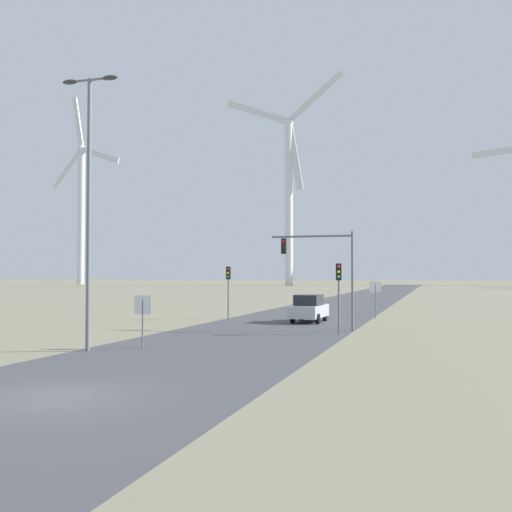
{
  "coord_description": "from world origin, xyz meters",
  "views": [
    {
      "loc": [
        9.51,
        -13.42,
        3.21
      ],
      "look_at": [
        0.0,
        17.82,
        4.18
      ],
      "focal_mm": 42.0,
      "sensor_mm": 36.0,
      "label": 1
    }
  ],
  "objects_px": {
    "streetlamp": "(89,183)",
    "car_approaching": "(309,308)",
    "traffic_light_post_near_right": "(339,282)",
    "wind_turbine_left": "(289,184)",
    "stop_sign_near": "(143,311)",
    "traffic_light_post_near_left": "(228,281)",
    "wind_turbine_far_left": "(81,201)",
    "stop_sign_far": "(375,293)",
    "traffic_light_mast_overhead": "(323,259)"
  },
  "relations": [
    {
      "from": "wind_turbine_left",
      "to": "car_approaching",
      "type": "bearing_deg",
      "value": -75.64
    },
    {
      "from": "car_approaching",
      "to": "wind_turbine_left",
      "type": "xyz_separation_m",
      "value": [
        -30.74,
        120.05,
        26.97
      ]
    },
    {
      "from": "stop_sign_far",
      "to": "wind_turbine_far_left",
      "type": "bearing_deg",
      "value": 130.69
    },
    {
      "from": "streetlamp",
      "to": "traffic_light_post_near_right",
      "type": "distance_m",
      "value": 14.06
    },
    {
      "from": "wind_turbine_far_left",
      "to": "traffic_light_mast_overhead",
      "type": "bearing_deg",
      "value": -52.06
    },
    {
      "from": "traffic_light_post_near_right",
      "to": "wind_turbine_far_left",
      "type": "relative_size",
      "value": 0.06
    },
    {
      "from": "stop_sign_near",
      "to": "wind_turbine_left",
      "type": "bearing_deg",
      "value": 101.15
    },
    {
      "from": "stop_sign_far",
      "to": "car_approaching",
      "type": "height_order",
      "value": "stop_sign_far"
    },
    {
      "from": "car_approaching",
      "to": "streetlamp",
      "type": "bearing_deg",
      "value": -108.38
    },
    {
      "from": "stop_sign_far",
      "to": "wind_turbine_left",
      "type": "distance_m",
      "value": 123.5
    },
    {
      "from": "streetlamp",
      "to": "wind_turbine_far_left",
      "type": "bearing_deg",
      "value": 123.39
    },
    {
      "from": "stop_sign_far",
      "to": "wind_turbine_far_left",
      "type": "xyz_separation_m",
      "value": [
        -102.65,
        119.4,
        24.3
      ]
    },
    {
      "from": "streetlamp",
      "to": "stop_sign_near",
      "type": "xyz_separation_m",
      "value": [
        1.79,
        1.43,
        -5.41
      ]
    },
    {
      "from": "stop_sign_near",
      "to": "car_approaching",
      "type": "xyz_separation_m",
      "value": [
        3.96,
        15.86,
        -0.67
      ]
    },
    {
      "from": "wind_turbine_left",
      "to": "stop_sign_far",
      "type": "bearing_deg",
      "value": -73.32
    },
    {
      "from": "streetlamp",
      "to": "wind_turbine_far_left",
      "type": "distance_m",
      "value": 170.06
    },
    {
      "from": "traffic_light_mast_overhead",
      "to": "streetlamp",
      "type": "bearing_deg",
      "value": -122.55
    },
    {
      "from": "traffic_light_post_near_right",
      "to": "traffic_light_mast_overhead",
      "type": "bearing_deg",
      "value": 122.08
    },
    {
      "from": "traffic_light_post_near_left",
      "to": "wind_turbine_left",
      "type": "bearing_deg",
      "value": 101.73
    },
    {
      "from": "traffic_light_post_near_left",
      "to": "wind_turbine_far_left",
      "type": "distance_m",
      "value": 155.81
    },
    {
      "from": "streetlamp",
      "to": "traffic_light_post_near_right",
      "type": "xyz_separation_m",
      "value": [
        8.89,
        10.03,
        -4.24
      ]
    },
    {
      "from": "streetlamp",
      "to": "wind_turbine_left",
      "type": "distance_m",
      "value": 141.15
    },
    {
      "from": "stop_sign_far",
      "to": "car_approaching",
      "type": "distance_m",
      "value": 5.98
    },
    {
      "from": "traffic_light_mast_overhead",
      "to": "wind_turbine_left",
      "type": "bearing_deg",
      "value": 104.6
    },
    {
      "from": "traffic_light_post_near_left",
      "to": "wind_turbine_far_left",
      "type": "relative_size",
      "value": 0.06
    },
    {
      "from": "traffic_light_post_near_left",
      "to": "wind_turbine_left",
      "type": "relative_size",
      "value": 0.06
    },
    {
      "from": "streetlamp",
      "to": "car_approaching",
      "type": "height_order",
      "value": "streetlamp"
    },
    {
      "from": "stop_sign_far",
      "to": "wind_turbine_left",
      "type": "relative_size",
      "value": 0.05
    },
    {
      "from": "traffic_light_post_near_right",
      "to": "wind_turbine_left",
      "type": "bearing_deg",
      "value": 104.9
    },
    {
      "from": "stop_sign_near",
      "to": "car_approaching",
      "type": "bearing_deg",
      "value": 75.98
    },
    {
      "from": "car_approaching",
      "to": "stop_sign_near",
      "type": "bearing_deg",
      "value": -104.02
    },
    {
      "from": "streetlamp",
      "to": "wind_turbine_far_left",
      "type": "height_order",
      "value": "wind_turbine_far_left"
    },
    {
      "from": "stop_sign_far",
      "to": "wind_turbine_left",
      "type": "bearing_deg",
      "value": 106.68
    },
    {
      "from": "stop_sign_far",
      "to": "traffic_light_post_near_left",
      "type": "height_order",
      "value": "traffic_light_post_near_left"
    },
    {
      "from": "stop_sign_near",
      "to": "traffic_light_post_near_right",
      "type": "height_order",
      "value": "traffic_light_post_near_right"
    },
    {
      "from": "traffic_light_post_near_left",
      "to": "car_approaching",
      "type": "height_order",
      "value": "traffic_light_post_near_left"
    },
    {
      "from": "wind_turbine_far_left",
      "to": "wind_turbine_left",
      "type": "bearing_deg",
      "value": -3.16
    },
    {
      "from": "stop_sign_near",
      "to": "wind_turbine_left",
      "type": "distance_m",
      "value": 140.99
    },
    {
      "from": "streetlamp",
      "to": "wind_turbine_far_left",
      "type": "xyz_separation_m",
      "value": [
        -92.99,
        141.09,
        19.16
      ]
    },
    {
      "from": "stop_sign_far",
      "to": "wind_turbine_left",
      "type": "height_order",
      "value": "wind_turbine_left"
    },
    {
      "from": "stop_sign_near",
      "to": "traffic_light_post_near_right",
      "type": "relative_size",
      "value": 0.61
    },
    {
      "from": "stop_sign_near",
      "to": "stop_sign_far",
      "type": "height_order",
      "value": "stop_sign_far"
    },
    {
      "from": "streetlamp",
      "to": "stop_sign_far",
      "type": "xyz_separation_m",
      "value": [
        9.66,
        21.7,
        -5.13
      ]
    },
    {
      "from": "wind_turbine_left",
      "to": "traffic_light_mast_overhead",
      "type": "bearing_deg",
      "value": -75.4
    },
    {
      "from": "traffic_light_mast_overhead",
      "to": "wind_turbine_left",
      "type": "xyz_separation_m",
      "value": [
        -32.65,
        125.34,
        23.84
      ]
    },
    {
      "from": "streetlamp",
      "to": "traffic_light_mast_overhead",
      "type": "bearing_deg",
      "value": 57.45
    },
    {
      "from": "stop_sign_near",
      "to": "stop_sign_far",
      "type": "distance_m",
      "value": 21.74
    },
    {
      "from": "traffic_light_post_near_right",
      "to": "traffic_light_mast_overhead",
      "type": "xyz_separation_m",
      "value": [
        -1.24,
        1.97,
        1.28
      ]
    },
    {
      "from": "streetlamp",
      "to": "car_approaching",
      "type": "xyz_separation_m",
      "value": [
        5.75,
        17.29,
        -6.09
      ]
    },
    {
      "from": "car_approaching",
      "to": "wind_turbine_left",
      "type": "bearing_deg",
      "value": 104.36
    }
  ]
}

